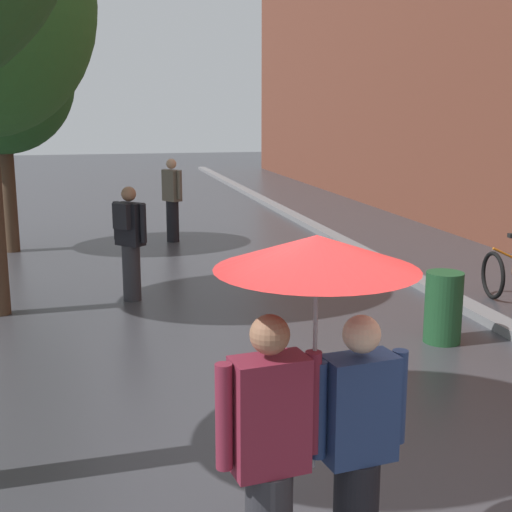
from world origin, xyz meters
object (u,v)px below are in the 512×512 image
Objects in this scene: couple_under_umbrella at (315,370)px; street_tree_2 at (0,80)px; litter_bin at (443,307)px; pedestrian_walking_far at (172,200)px; pedestrian_walking_midground at (130,241)px.

street_tree_2 is at bearing 103.86° from couple_under_umbrella.
litter_bin is 0.49× the size of pedestrian_walking_far.
couple_under_umbrella is 1.27× the size of pedestrian_walking_midground.
couple_under_umbrella is 2.46× the size of litter_bin.
pedestrian_walking_far is at bearing 5.68° from street_tree_2.
street_tree_2 is at bearing -174.32° from pedestrian_walking_far.
street_tree_2 is at bearing 128.95° from litter_bin.
pedestrian_walking_midground is 0.96× the size of pedestrian_walking_far.
pedestrian_walking_far is (3.16, 0.31, -2.36)m from street_tree_2.
street_tree_2 is at bearing 116.37° from pedestrian_walking_midground.
couple_under_umbrella is at bearing -126.60° from litter_bin.
street_tree_2 is 2.21× the size of couple_under_umbrella.
couple_under_umbrella is 11.03m from pedestrian_walking_far.
pedestrian_walking_far is at bearing 108.29° from litter_bin.
street_tree_2 is 2.70× the size of pedestrian_walking_far.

